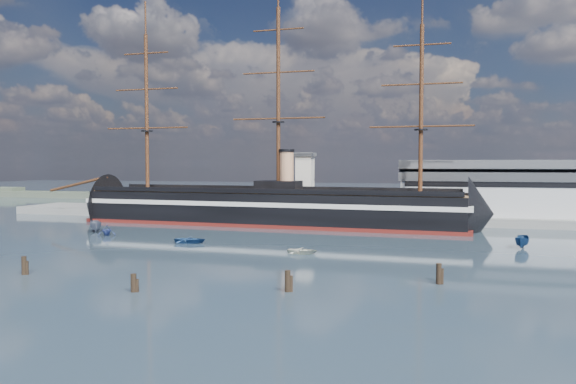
# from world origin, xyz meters

# --- Properties ---
(ground) EXTENTS (600.00, 600.00, 0.00)m
(ground) POSITION_xyz_m (0.00, 40.00, 0.00)
(ground) COLOR #2E3C46
(ground) RESTS_ON ground
(quay) EXTENTS (180.00, 18.00, 2.00)m
(quay) POSITION_xyz_m (10.00, 76.00, 0.00)
(quay) COLOR slate
(quay) RESTS_ON ground
(warehouse) EXTENTS (63.00, 21.00, 11.60)m
(warehouse) POSITION_xyz_m (58.00, 80.00, 7.98)
(warehouse) COLOR #B7BABC
(warehouse) RESTS_ON ground
(quay_tower) EXTENTS (5.00, 5.00, 15.00)m
(quay_tower) POSITION_xyz_m (3.00, 73.00, 9.75)
(quay_tower) COLOR silver
(quay_tower) RESTS_ON ground
(shoreline) EXTENTS (120.00, 10.00, 4.00)m
(shoreline) POSITION_xyz_m (-139.23, 135.00, 1.45)
(shoreline) COLOR #3F4C38
(shoreline) RESTS_ON ground
(warship) EXTENTS (113.19, 19.74, 53.94)m
(warship) POSITION_xyz_m (-3.73, 60.00, 4.04)
(warship) COLOR black
(warship) RESTS_ON ground
(motorboat_a) EXTENTS (7.34, 6.51, 2.89)m
(motorboat_a) POSITION_xyz_m (-32.60, 36.59, 0.00)
(motorboat_a) COLOR slate
(motorboat_a) RESTS_ON ground
(motorboat_b) EXTENTS (1.82, 3.63, 1.62)m
(motorboat_b) POSITION_xyz_m (-6.45, 27.18, 0.00)
(motorboat_b) COLOR #284E86
(motorboat_b) RESTS_ON ground
(motorboat_d) EXTENTS (7.00, 5.37, 2.36)m
(motorboat_d) POSITION_xyz_m (-27.15, 32.41, 0.00)
(motorboat_d) COLOR navy
(motorboat_d) RESTS_ON ground
(motorboat_e) EXTENTS (1.38, 3.04, 1.38)m
(motorboat_e) POSITION_xyz_m (15.89, 21.12, 0.00)
(motorboat_e) COLOR silver
(motorboat_e) RESTS_ON ground
(motorboat_f) EXTENTS (6.99, 3.83, 2.65)m
(motorboat_f) POSITION_xyz_m (49.96, 36.81, 0.00)
(motorboat_f) COLOR navy
(motorboat_f) RESTS_ON ground
(piling_near_left) EXTENTS (0.64, 0.64, 3.07)m
(piling_near_left) POSITION_xyz_m (-14.15, -4.86, 0.00)
(piling_near_left) COLOR black
(piling_near_left) RESTS_ON ground
(piling_near_mid) EXTENTS (0.64, 0.64, 2.73)m
(piling_near_mid) POSITION_xyz_m (4.60, -9.56, 0.00)
(piling_near_mid) COLOR black
(piling_near_mid) RESTS_ON ground
(piling_near_right) EXTENTS (0.64, 0.64, 3.10)m
(piling_near_right) POSITION_xyz_m (20.98, -4.70, 0.00)
(piling_near_right) COLOR black
(piling_near_right) RESTS_ON ground
(piling_far_right) EXTENTS (0.64, 0.64, 3.17)m
(piling_far_right) POSITION_xyz_m (37.03, 4.05, 0.00)
(piling_far_right) COLOR black
(piling_far_right) RESTS_ON ground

